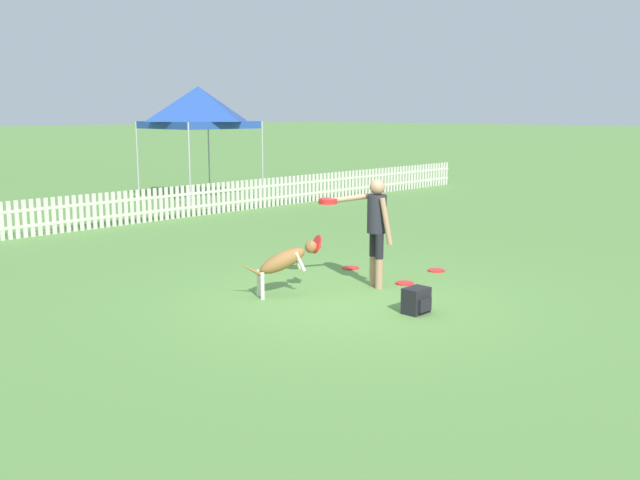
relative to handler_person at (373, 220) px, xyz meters
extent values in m
plane|color=#5B8C42|center=(-0.77, -0.18, -0.99)|extent=(240.00, 240.00, 0.00)
cylinder|color=tan|center=(0.00, -0.13, -0.77)|extent=(0.11, 0.11, 0.44)
cylinder|color=black|center=(0.00, -0.13, -0.37)|extent=(0.12, 0.12, 0.36)
cylinder|color=tan|center=(0.08, 0.06, -0.77)|extent=(0.11, 0.11, 0.44)
cylinder|color=black|center=(0.08, 0.06, -0.37)|extent=(0.12, 0.12, 0.36)
cylinder|color=#26262D|center=(0.04, -0.03, 0.09)|extent=(0.37, 0.37, 0.55)
sphere|color=tan|center=(0.04, -0.03, 0.48)|extent=(0.22, 0.22, 0.22)
cylinder|color=tan|center=(0.00, -0.24, 0.01)|extent=(0.17, 0.21, 0.67)
cylinder|color=tan|center=(-0.17, 0.29, 0.31)|extent=(0.62, 0.41, 0.14)
cylinder|color=red|center=(-0.46, 0.46, 0.25)|extent=(0.27, 0.27, 0.02)
cylinder|color=red|center=(-0.46, 0.46, 0.28)|extent=(0.27, 0.27, 0.02)
cylinder|color=red|center=(-0.46, 0.46, 0.30)|extent=(0.27, 0.27, 0.02)
ellipsoid|color=olive|center=(-1.25, 0.57, -0.49)|extent=(0.77, 0.54, 0.47)
ellipsoid|color=silver|center=(-1.25, 0.57, -0.54)|extent=(0.41, 0.29, 0.22)
sphere|color=olive|center=(-0.87, 0.39, -0.33)|extent=(0.18, 0.18, 0.18)
cone|color=olive|center=(-0.80, 0.36, -0.29)|extent=(0.18, 0.15, 0.13)
cylinder|color=red|center=(-0.80, 0.36, -0.29)|extent=(0.22, 0.30, 0.26)
cone|color=olive|center=(-0.87, 0.45, -0.26)|extent=(0.05, 0.05, 0.08)
cone|color=olive|center=(-0.92, 0.36, -0.26)|extent=(0.05, 0.05, 0.08)
cylinder|color=silver|center=(-1.50, 0.79, -0.80)|extent=(0.06, 0.06, 0.37)
cylinder|color=silver|center=(-1.58, 0.62, -0.80)|extent=(0.06, 0.06, 0.37)
cylinder|color=silver|center=(-1.01, 0.55, -0.51)|extent=(0.18, 0.12, 0.29)
cylinder|color=silver|center=(-1.08, 0.40, -0.51)|extent=(0.18, 0.12, 0.29)
cone|color=olive|center=(-1.68, 0.77, -0.58)|extent=(0.32, 0.19, 0.22)
cylinder|color=red|center=(0.70, 1.05, -0.98)|extent=(0.27, 0.27, 0.02)
cylinder|color=red|center=(1.52, -0.06, -0.98)|extent=(0.27, 0.27, 0.02)
cylinder|color=red|center=(0.48, -0.23, -0.98)|extent=(0.27, 0.27, 0.02)
cube|color=black|center=(-0.66, -1.28, -0.82)|extent=(0.33, 0.24, 0.33)
cube|color=black|center=(-0.66, -1.42, -0.86)|extent=(0.23, 0.04, 0.17)
cube|color=beige|center=(-0.77, 7.72, -0.76)|extent=(27.99, 0.04, 0.06)
cube|color=beige|center=(-0.77, 7.72, -0.43)|extent=(27.99, 0.04, 0.06)
cube|color=beige|center=(-2.23, 7.72, -0.60)|extent=(0.09, 0.02, 0.78)
cube|color=beige|center=(-2.07, 7.72, -0.60)|extent=(0.09, 0.02, 0.78)
cube|color=beige|center=(-1.92, 7.72, -0.60)|extent=(0.09, 0.02, 0.78)
cube|color=beige|center=(-1.77, 7.72, -0.60)|extent=(0.09, 0.02, 0.78)
cube|color=beige|center=(-1.61, 7.72, -0.60)|extent=(0.09, 0.02, 0.78)
cube|color=beige|center=(-1.46, 7.72, -0.60)|extent=(0.09, 0.02, 0.78)
cube|color=beige|center=(-1.30, 7.72, -0.60)|extent=(0.09, 0.02, 0.78)
cube|color=beige|center=(-1.15, 7.72, -0.60)|extent=(0.09, 0.02, 0.78)
cube|color=beige|center=(-1.00, 7.72, -0.60)|extent=(0.09, 0.02, 0.78)
cube|color=beige|center=(-0.84, 7.72, -0.60)|extent=(0.09, 0.02, 0.78)
cube|color=beige|center=(-0.69, 7.72, -0.60)|extent=(0.09, 0.02, 0.78)
cube|color=beige|center=(-0.54, 7.72, -0.60)|extent=(0.09, 0.02, 0.78)
cube|color=beige|center=(-0.38, 7.72, -0.60)|extent=(0.09, 0.02, 0.78)
cube|color=beige|center=(-0.23, 7.72, -0.60)|extent=(0.09, 0.02, 0.78)
cube|color=beige|center=(-0.07, 7.72, -0.60)|extent=(0.09, 0.02, 0.78)
cube|color=beige|center=(0.08, 7.72, -0.60)|extent=(0.09, 0.02, 0.78)
cube|color=beige|center=(0.23, 7.72, -0.60)|extent=(0.09, 0.02, 0.78)
cube|color=beige|center=(0.39, 7.72, -0.60)|extent=(0.09, 0.02, 0.78)
cube|color=beige|center=(0.54, 7.72, -0.60)|extent=(0.09, 0.02, 0.78)
cube|color=beige|center=(0.70, 7.72, -0.60)|extent=(0.09, 0.02, 0.78)
cube|color=beige|center=(0.85, 7.72, -0.60)|extent=(0.09, 0.02, 0.78)
cube|color=beige|center=(1.00, 7.72, -0.60)|extent=(0.09, 0.02, 0.78)
cube|color=beige|center=(1.16, 7.72, -0.60)|extent=(0.09, 0.02, 0.78)
cube|color=beige|center=(1.31, 7.72, -0.60)|extent=(0.09, 0.02, 0.78)
cube|color=beige|center=(1.46, 7.72, -0.60)|extent=(0.09, 0.02, 0.78)
cube|color=beige|center=(1.62, 7.72, -0.60)|extent=(0.09, 0.02, 0.78)
cube|color=beige|center=(1.77, 7.72, -0.60)|extent=(0.09, 0.02, 0.78)
cube|color=beige|center=(1.93, 7.72, -0.60)|extent=(0.09, 0.02, 0.78)
cube|color=beige|center=(2.08, 7.72, -0.60)|extent=(0.09, 0.02, 0.78)
cube|color=beige|center=(2.23, 7.72, -0.60)|extent=(0.09, 0.02, 0.78)
cube|color=beige|center=(2.39, 7.72, -0.60)|extent=(0.09, 0.02, 0.78)
cube|color=beige|center=(2.54, 7.72, -0.60)|extent=(0.09, 0.02, 0.78)
cube|color=beige|center=(2.69, 7.72, -0.60)|extent=(0.09, 0.02, 0.78)
cube|color=beige|center=(2.85, 7.72, -0.60)|extent=(0.09, 0.02, 0.78)
cube|color=beige|center=(3.00, 7.72, -0.60)|extent=(0.09, 0.02, 0.78)
cube|color=beige|center=(3.16, 7.72, -0.60)|extent=(0.09, 0.02, 0.78)
cube|color=beige|center=(3.31, 7.72, -0.60)|extent=(0.09, 0.02, 0.78)
cube|color=beige|center=(3.46, 7.72, -0.60)|extent=(0.09, 0.02, 0.78)
cube|color=beige|center=(3.62, 7.72, -0.60)|extent=(0.09, 0.02, 0.78)
cube|color=beige|center=(3.77, 7.72, -0.60)|extent=(0.09, 0.02, 0.78)
cube|color=beige|center=(3.92, 7.72, -0.60)|extent=(0.09, 0.02, 0.78)
cube|color=beige|center=(4.08, 7.72, -0.60)|extent=(0.09, 0.02, 0.78)
cube|color=beige|center=(4.23, 7.72, -0.60)|extent=(0.09, 0.02, 0.78)
cube|color=beige|center=(4.39, 7.72, -0.60)|extent=(0.09, 0.02, 0.78)
cube|color=beige|center=(4.54, 7.72, -0.60)|extent=(0.09, 0.02, 0.78)
cube|color=beige|center=(4.69, 7.72, -0.60)|extent=(0.09, 0.02, 0.78)
cube|color=beige|center=(4.85, 7.72, -0.60)|extent=(0.09, 0.02, 0.78)
cube|color=beige|center=(5.00, 7.72, -0.60)|extent=(0.09, 0.02, 0.78)
cube|color=beige|center=(5.15, 7.72, -0.60)|extent=(0.09, 0.02, 0.78)
cube|color=beige|center=(5.31, 7.72, -0.60)|extent=(0.09, 0.02, 0.78)
cube|color=beige|center=(5.46, 7.72, -0.60)|extent=(0.09, 0.02, 0.78)
cube|color=beige|center=(5.62, 7.72, -0.60)|extent=(0.09, 0.02, 0.78)
cube|color=beige|center=(5.77, 7.72, -0.60)|extent=(0.09, 0.02, 0.78)
cube|color=beige|center=(5.92, 7.72, -0.60)|extent=(0.09, 0.02, 0.78)
cube|color=beige|center=(6.08, 7.72, -0.60)|extent=(0.09, 0.02, 0.78)
cube|color=beige|center=(6.23, 7.72, -0.60)|extent=(0.09, 0.02, 0.78)
cube|color=beige|center=(6.39, 7.72, -0.60)|extent=(0.09, 0.02, 0.78)
cube|color=beige|center=(6.54, 7.72, -0.60)|extent=(0.09, 0.02, 0.78)
cube|color=beige|center=(6.69, 7.72, -0.60)|extent=(0.09, 0.02, 0.78)
cube|color=beige|center=(6.85, 7.72, -0.60)|extent=(0.09, 0.02, 0.78)
cube|color=beige|center=(7.00, 7.72, -0.60)|extent=(0.09, 0.02, 0.78)
cube|color=beige|center=(7.15, 7.72, -0.60)|extent=(0.09, 0.02, 0.78)
cube|color=beige|center=(7.31, 7.72, -0.60)|extent=(0.09, 0.02, 0.78)
cube|color=beige|center=(7.46, 7.72, -0.60)|extent=(0.09, 0.02, 0.78)
cube|color=beige|center=(7.62, 7.72, -0.60)|extent=(0.09, 0.02, 0.78)
cube|color=beige|center=(7.77, 7.72, -0.60)|extent=(0.09, 0.02, 0.78)
cube|color=beige|center=(7.92, 7.72, -0.60)|extent=(0.09, 0.02, 0.78)
cube|color=beige|center=(8.08, 7.72, -0.60)|extent=(0.09, 0.02, 0.78)
cube|color=beige|center=(8.23, 7.72, -0.60)|extent=(0.09, 0.02, 0.78)
cube|color=beige|center=(8.38, 7.72, -0.60)|extent=(0.09, 0.02, 0.78)
cube|color=beige|center=(8.54, 7.72, -0.60)|extent=(0.09, 0.02, 0.78)
cube|color=beige|center=(8.69, 7.72, -0.60)|extent=(0.09, 0.02, 0.78)
cube|color=beige|center=(8.85, 7.72, -0.60)|extent=(0.09, 0.02, 0.78)
cube|color=beige|center=(9.00, 7.72, -0.60)|extent=(0.09, 0.02, 0.78)
cube|color=beige|center=(9.15, 7.72, -0.60)|extent=(0.09, 0.02, 0.78)
cube|color=beige|center=(9.31, 7.72, -0.60)|extent=(0.09, 0.02, 0.78)
cube|color=beige|center=(9.46, 7.72, -0.60)|extent=(0.09, 0.02, 0.78)
cube|color=beige|center=(9.61, 7.72, -0.60)|extent=(0.09, 0.02, 0.78)
cube|color=beige|center=(9.77, 7.72, -0.60)|extent=(0.09, 0.02, 0.78)
cube|color=beige|center=(9.92, 7.72, -0.60)|extent=(0.09, 0.02, 0.78)
cube|color=beige|center=(10.08, 7.72, -0.60)|extent=(0.09, 0.02, 0.78)
cube|color=beige|center=(10.23, 7.72, -0.60)|extent=(0.09, 0.02, 0.78)
cube|color=beige|center=(10.38, 7.72, -0.60)|extent=(0.09, 0.02, 0.78)
cube|color=beige|center=(10.54, 7.72, -0.60)|extent=(0.09, 0.02, 0.78)
cube|color=beige|center=(10.69, 7.72, -0.60)|extent=(0.09, 0.02, 0.78)
cube|color=beige|center=(10.84, 7.72, -0.60)|extent=(0.09, 0.02, 0.78)
cube|color=beige|center=(11.00, 7.72, -0.60)|extent=(0.09, 0.02, 0.78)
cube|color=beige|center=(11.15, 7.72, -0.60)|extent=(0.09, 0.02, 0.78)
cube|color=beige|center=(11.31, 7.72, -0.60)|extent=(0.09, 0.02, 0.78)
cube|color=beige|center=(11.46, 7.72, -0.60)|extent=(0.09, 0.02, 0.78)
cube|color=beige|center=(11.61, 7.72, -0.60)|extent=(0.09, 0.02, 0.78)
cube|color=beige|center=(11.77, 7.72, -0.60)|extent=(0.09, 0.02, 0.78)
cube|color=beige|center=(11.92, 7.72, -0.60)|extent=(0.09, 0.02, 0.78)
cube|color=beige|center=(12.08, 7.72, -0.60)|extent=(0.09, 0.02, 0.78)
cube|color=beige|center=(12.23, 7.72, -0.60)|extent=(0.09, 0.02, 0.78)
cube|color=beige|center=(12.38, 7.72, -0.60)|extent=(0.09, 0.02, 0.78)
cube|color=beige|center=(12.54, 7.72, -0.60)|extent=(0.09, 0.02, 0.78)
cube|color=beige|center=(12.69, 7.72, -0.60)|extent=(0.09, 0.02, 0.78)
cube|color=beige|center=(12.84, 7.72, -0.60)|extent=(0.09, 0.02, 0.78)
cube|color=beige|center=(13.00, 7.72, -0.60)|extent=(0.09, 0.02, 0.78)
cube|color=beige|center=(13.15, 7.72, -0.60)|extent=(0.09, 0.02, 0.78)
cylinder|color=#B2B2B2|center=(3.19, 8.97, 0.14)|extent=(0.04, 0.04, 2.25)
cylinder|color=#B2B2B2|center=(5.72, 8.97, 0.14)|extent=(0.04, 0.04, 2.25)
cylinder|color=#B2B2B2|center=(3.19, 11.50, 0.14)|extent=(0.04, 0.04, 2.25)
cylinder|color=#B2B2B2|center=(5.72, 11.50, 0.14)|extent=(0.04, 0.04, 2.25)
cube|color=#23479E|center=(4.46, 10.24, 1.16)|extent=(2.53, 2.53, 0.20)
pyramid|color=#23479E|center=(4.46, 10.24, 1.75)|extent=(2.53, 2.53, 0.97)
camera|label=1|loc=(-7.78, -6.53, 1.54)|focal=40.00mm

